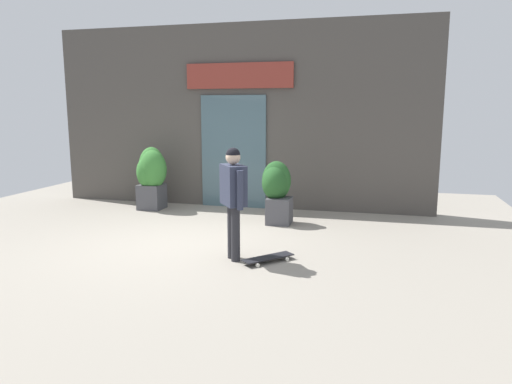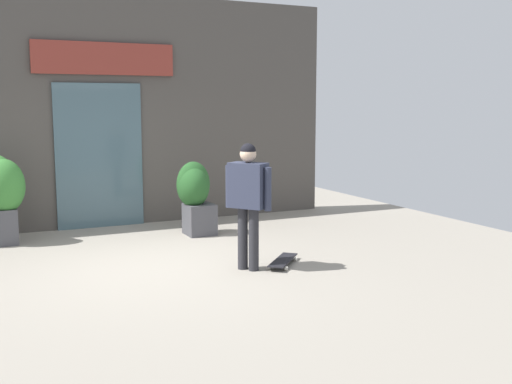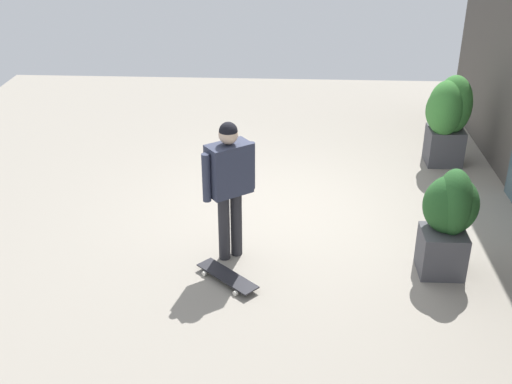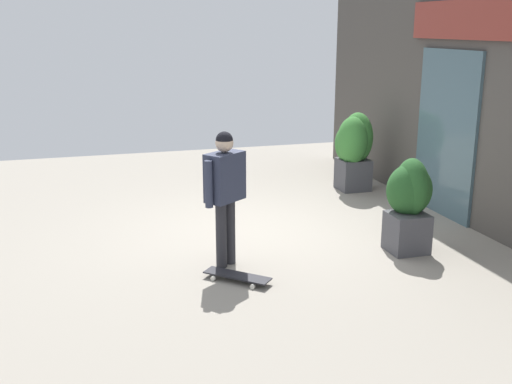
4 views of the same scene
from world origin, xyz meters
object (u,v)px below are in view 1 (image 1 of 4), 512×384
object	(u,v)px
skateboarder	(233,192)
skateboard	(268,258)
planter_box_left	(277,188)
planter_box_right	(151,174)

from	to	relation	value
skateboarder	skateboard	bearing A→B (deg)	-35.43
planter_box_left	planter_box_right	world-z (taller)	planter_box_right
skateboarder	skateboard	world-z (taller)	skateboarder
skateboarder	planter_box_left	world-z (taller)	skateboarder
skateboarder	planter_box_right	bearing A→B (deg)	97.02
planter_box_left	planter_box_right	distance (m)	2.97
skateboard	planter_box_left	distance (m)	2.47
skateboarder	planter_box_right	xyz separation A→B (m)	(-2.77, 2.95, -0.22)
skateboard	planter_box_right	size ratio (longest dim) A/B	0.53
planter_box_left	planter_box_right	xyz separation A→B (m)	(-2.91, 0.58, 0.10)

